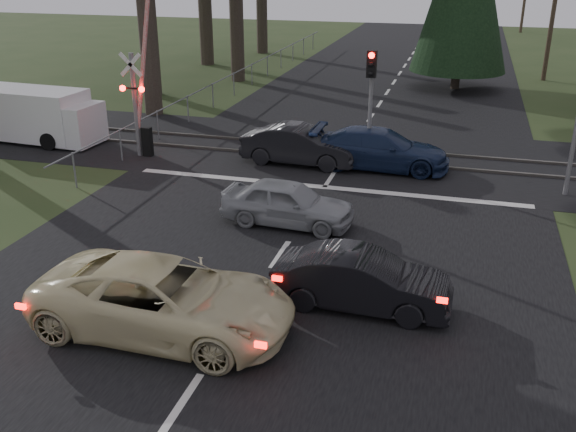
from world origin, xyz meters
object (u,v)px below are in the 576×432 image
(dark_car_far, at_px, (300,145))
(white_van, at_px, (38,116))
(dark_hatchback, at_px, (362,281))
(blue_sedan, at_px, (380,149))
(cream_coupe, at_px, (164,299))
(traffic_signal_center, at_px, (371,89))
(crossing_signal, at_px, (141,102))
(silver_car, at_px, (288,203))

(dark_car_far, height_order, white_van, white_van)
(dark_hatchback, height_order, dark_car_far, dark_car_far)
(blue_sedan, bearing_deg, cream_coupe, 167.32)
(dark_car_far, bearing_deg, traffic_signal_center, -80.41)
(crossing_signal, relative_size, cream_coupe, 1.32)
(blue_sedan, relative_size, white_van, 0.88)
(cream_coupe, bearing_deg, dark_car_far, 1.30)
(crossing_signal, height_order, cream_coupe, crossing_signal)
(blue_sedan, bearing_deg, traffic_signal_center, 92.03)
(crossing_signal, relative_size, blue_sedan, 1.44)
(dark_hatchback, distance_m, silver_car, 4.83)
(white_van, bearing_deg, traffic_signal_center, 4.60)
(white_van, bearing_deg, crossing_signal, -4.11)
(blue_sedan, bearing_deg, silver_car, 163.04)
(dark_hatchback, distance_m, white_van, 17.48)
(dark_car_far, xyz_separation_m, white_van, (-10.87, 0.06, 0.37))
(cream_coupe, distance_m, dark_hatchback, 4.18)
(traffic_signal_center, bearing_deg, blue_sedan, 1.75)
(crossing_signal, distance_m, traffic_signal_center, 8.36)
(crossing_signal, relative_size, traffic_signal_center, 1.70)
(cream_coupe, distance_m, silver_car, 6.03)
(cream_coupe, xyz_separation_m, white_van, (-11.02, 11.47, 0.33))
(dark_car_far, bearing_deg, cream_coupe, -175.93)
(dark_hatchback, bearing_deg, dark_car_far, 23.01)
(cream_coupe, relative_size, dark_car_far, 1.25)
(traffic_signal_center, distance_m, dark_hatchback, 10.02)
(dark_hatchback, height_order, blue_sedan, blue_sedan)
(cream_coupe, distance_m, white_van, 15.91)
(blue_sedan, xyz_separation_m, white_van, (-13.71, -0.22, 0.36))
(cream_coupe, bearing_deg, dark_hatchback, -60.83)
(traffic_signal_center, bearing_deg, dark_hatchback, -81.68)
(crossing_signal, bearing_deg, cream_coupe, -60.83)
(cream_coupe, xyz_separation_m, silver_car, (0.91, 5.96, -0.10))
(cream_coupe, relative_size, dark_hatchback, 1.38)
(traffic_signal_center, xyz_separation_m, dark_car_far, (-2.40, -0.26, -2.11))
(crossing_signal, xyz_separation_m, blue_sedan, (8.71, 0.90, -1.36))
(crossing_signal, relative_size, silver_car, 1.87)
(silver_car, bearing_deg, white_van, 68.96)
(dark_hatchback, bearing_deg, white_van, 58.14)
(crossing_signal, height_order, blue_sedan, crossing_signal)
(cream_coupe, bearing_deg, crossing_signal, 29.74)
(traffic_signal_center, bearing_deg, cream_coupe, -100.92)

